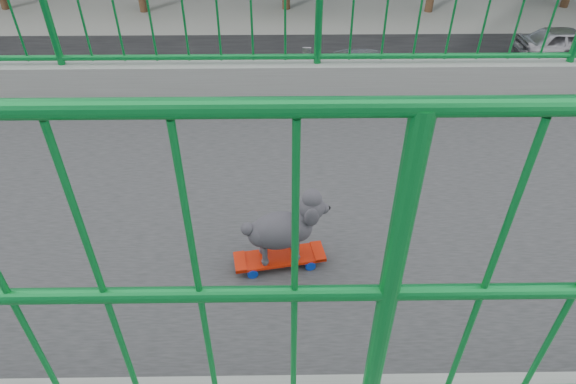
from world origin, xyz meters
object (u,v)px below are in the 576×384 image
(car_3, at_px, (372,74))
(car_4, at_px, (566,44))
(skateboard, at_px, (280,258))
(poodle, at_px, (284,227))
(car_2, at_px, (80,118))

(car_3, bearing_deg, car_4, -70.74)
(car_3, bearing_deg, skateboard, 167.54)
(skateboard, distance_m, poodle, 0.21)
(car_2, bearing_deg, car_3, -72.83)
(skateboard, relative_size, poodle, 1.10)
(car_2, height_order, car_4, car_4)
(poodle, xyz_separation_m, car_3, (-16.08, 3.53, -6.46))
(poodle, height_order, car_3, poodle)
(car_2, distance_m, car_4, 20.54)
(poodle, bearing_deg, skateboard, -90.00)
(poodle, distance_m, car_3, 17.69)
(car_2, xyz_separation_m, car_3, (-3.20, 10.36, 0.09))
(car_2, distance_m, car_3, 10.84)
(skateboard, xyz_separation_m, car_3, (-16.08, 3.55, -6.25))
(poodle, xyz_separation_m, car_2, (-12.88, -6.83, -6.55))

